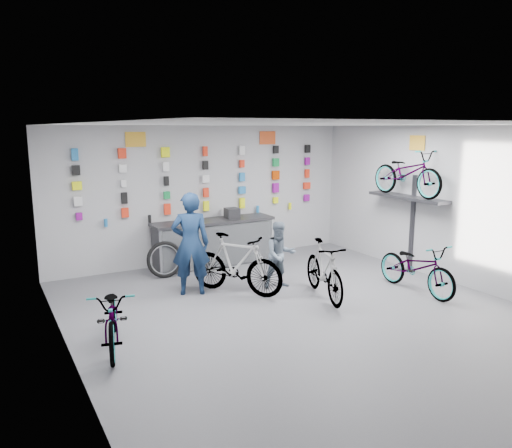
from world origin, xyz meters
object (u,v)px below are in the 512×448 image
customer (280,255)px  bike_right (417,267)px  counter (214,243)px  bike_left (113,316)px  clerk (191,244)px  bike_service (236,264)px  bike_center (324,270)px

customer → bike_right: bearing=-25.7°
bike_right → customer: customer is taller
counter → bike_left: size_ratio=1.60×
bike_left → clerk: size_ratio=0.91×
bike_left → bike_service: (2.49, 1.20, 0.11)m
clerk → customer: size_ratio=1.48×
bike_left → bike_center: (3.72, 0.23, 0.06)m
counter → bike_right: bearing=-54.7°
bike_right → bike_center: bearing=161.9°
bike_center → bike_right: bike_center is taller
bike_left → bike_right: size_ratio=0.95×
bike_left → bike_service: bike_service is taller
counter → clerk: size_ratio=1.46×
counter → clerk: 2.00m
bike_service → clerk: (-0.72, 0.37, 0.38)m
counter → bike_left: bearing=-133.0°
bike_left → bike_center: 3.73m
bike_service → customer: bearing=-40.6°
customer → bike_left: bearing=-151.8°
counter → bike_center: 3.01m
bike_center → clerk: (-1.95, 1.34, 0.42)m
bike_left → clerk: clerk is taller
counter → bike_service: 1.99m
bike_center → customer: customer is taller
bike_center → bike_service: (-1.23, 0.97, 0.04)m
counter → customer: size_ratio=2.16×
bike_right → customer: bearing=144.9°
counter → bike_service: bike_service is taller
bike_right → customer: size_ratio=1.42×
counter → bike_right: counter is taller
counter → bike_center: bearing=-74.9°
clerk → customer: clerk is taller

